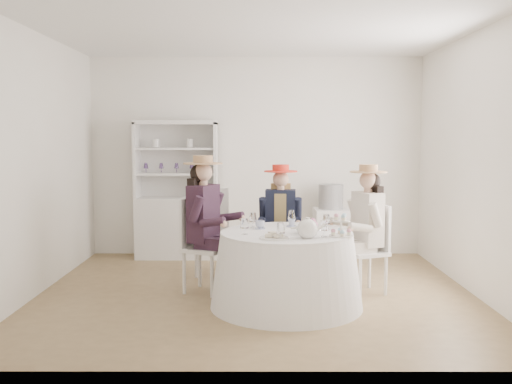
{
  "coord_description": "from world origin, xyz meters",
  "views": [
    {
      "loc": [
        0.01,
        -5.82,
        1.63
      ],
      "look_at": [
        0.0,
        0.1,
        1.05
      ],
      "focal_mm": 40.0,
      "sensor_mm": 36.0,
      "label": 1
    }
  ],
  "objects": [
    {
      "name": "wall_right",
      "position": [
        2.25,
        0.0,
        1.35
      ],
      "size": [
        0.0,
        4.5,
        4.5
      ],
      "primitive_type": "plane",
      "rotation": [
        1.57,
        0.0,
        -1.57
      ],
      "color": "white",
      "rests_on": "ground"
    },
    {
      "name": "tea_table",
      "position": [
        0.29,
        -0.46,
        0.36
      ],
      "size": [
        1.46,
        1.46,
        0.72
      ],
      "rotation": [
        0.0,
        0.0,
        -0.37
      ],
      "color": "white",
      "rests_on": "ground"
    },
    {
      "name": "ceiling",
      "position": [
        0.0,
        0.0,
        2.7
      ],
      "size": [
        4.5,
        4.5,
        0.0
      ],
      "primitive_type": "plane",
      "rotation": [
        3.14,
        0.0,
        0.0
      ],
      "color": "white",
      "rests_on": "wall_back"
    },
    {
      "name": "stemware_set",
      "position": [
        0.29,
        -0.46,
        0.8
      ],
      "size": [
        0.87,
        0.91,
        0.15
      ],
      "color": "white",
      "rests_on": "tea_table"
    },
    {
      "name": "guest_mid",
      "position": [
        0.27,
        0.5,
        0.74
      ],
      "size": [
        0.48,
        0.5,
        1.32
      ],
      "rotation": [
        0.0,
        0.0,
        -0.07
      ],
      "color": "silver",
      "rests_on": "ground"
    },
    {
      "name": "flower_bowl",
      "position": [
        0.49,
        -0.57,
        0.75
      ],
      "size": [
        0.27,
        0.27,
        0.06
      ],
      "primitive_type": "imported",
      "rotation": [
        0.0,
        0.0,
        0.25
      ],
      "color": "white",
      "rests_on": "tea_table"
    },
    {
      "name": "wall_back",
      "position": [
        0.0,
        2.0,
        1.35
      ],
      "size": [
        4.5,
        0.0,
        4.5
      ],
      "primitive_type": "plane",
      "rotation": [
        1.57,
        0.0,
        0.0
      ],
      "color": "white",
      "rests_on": "ground"
    },
    {
      "name": "guest_left",
      "position": [
        -0.52,
        0.04,
        0.81
      ],
      "size": [
        0.6,
        0.55,
        1.43
      ],
      "rotation": [
        0.0,
        0.0,
        1.15
      ],
      "color": "silver",
      "rests_on": "ground"
    },
    {
      "name": "flower_arrangement",
      "position": [
        0.49,
        -0.55,
        0.81
      ],
      "size": [
        0.17,
        0.17,
        0.06
      ],
      "rotation": [
        0.0,
        0.0,
        0.06
      ],
      "color": "#CE6793",
      "rests_on": "tea_table"
    },
    {
      "name": "wall_left",
      "position": [
        -2.25,
        0.0,
        1.35
      ],
      "size": [
        0.0,
        4.5,
        4.5
      ],
      "primitive_type": "plane",
      "rotation": [
        1.57,
        0.0,
        1.57
      ],
      "color": "white",
      "rests_on": "ground"
    },
    {
      "name": "sandwich_plate",
      "position": [
        0.16,
        -0.82,
        0.74
      ],
      "size": [
        0.26,
        0.26,
        0.06
      ],
      "rotation": [
        0.0,
        0.0,
        -0.21
      ],
      "color": "white",
      "rests_on": "tea_table"
    },
    {
      "name": "hatbox",
      "position": [
        0.99,
        1.67,
        0.83
      ],
      "size": [
        0.43,
        0.43,
        0.33
      ],
      "primitive_type": "cylinder",
      "rotation": [
        0.0,
        0.0,
        -0.43
      ],
      "color": "black",
      "rests_on": "side_table"
    },
    {
      "name": "guest_right",
      "position": [
        1.13,
        -0.0,
        0.76
      ],
      "size": [
        0.56,
        0.51,
        1.34
      ],
      "rotation": [
        0.0,
        0.0,
        -1.19
      ],
      "color": "silver",
      "rests_on": "ground"
    },
    {
      "name": "hutch",
      "position": [
        -1.06,
        1.76,
        0.65
      ],
      "size": [
        1.13,
        0.52,
        1.84
      ],
      "rotation": [
        0.0,
        0.0,
        0.11
      ],
      "color": "silver",
      "rests_on": "ground"
    },
    {
      "name": "side_table",
      "position": [
        0.99,
        1.67,
        0.34
      ],
      "size": [
        0.44,
        0.44,
        0.67
      ],
      "primitive_type": "cube",
      "rotation": [
        0.0,
        0.0,
        0.03
      ],
      "color": "silver",
      "rests_on": "ground"
    },
    {
      "name": "ground",
      "position": [
        0.0,
        0.0,
        0.0
      ],
      "size": [
        4.5,
        4.5,
        0.0
      ],
      "primitive_type": "plane",
      "color": "olive",
      "rests_on": "ground"
    },
    {
      "name": "cupcake_stand",
      "position": [
        0.78,
        -0.7,
        0.8
      ],
      "size": [
        0.22,
        0.22,
        0.2
      ],
      "rotation": [
        0.0,
        0.0,
        -0.27
      ],
      "color": "white",
      "rests_on": "tea_table"
    },
    {
      "name": "spare_chair",
      "position": [
        -0.52,
        0.74,
        0.56
      ],
      "size": [
        0.45,
        0.45,
        1.04
      ],
      "rotation": [
        0.0,
        0.0,
        3.19
      ],
      "color": "silver",
      "rests_on": "ground"
    },
    {
      "name": "teacup_c",
      "position": [
        0.56,
        -0.4,
        0.76
      ],
      "size": [
        0.1,
        0.1,
        0.06
      ],
      "primitive_type": "imported",
      "rotation": [
        0.0,
        0.0,
        -0.34
      ],
      "color": "white",
      "rests_on": "tea_table"
    },
    {
      "name": "wall_front",
      "position": [
        0.0,
        -2.0,
        1.35
      ],
      "size": [
        4.5,
        0.0,
        4.5
      ],
      "primitive_type": "plane",
      "rotation": [
        -1.57,
        0.0,
        0.0
      ],
      "color": "white",
      "rests_on": "ground"
    },
    {
      "name": "teacup_a",
      "position": [
        0.04,
        -0.29,
        0.76
      ],
      "size": [
        0.11,
        0.11,
        0.07
      ],
      "primitive_type": "imported",
      "rotation": [
        0.0,
        0.0,
        -0.16
      ],
      "color": "white",
      "rests_on": "tea_table"
    },
    {
      "name": "teacup_b",
      "position": [
        0.36,
        -0.16,
        0.76
      ],
      "size": [
        0.08,
        0.08,
        0.07
      ],
      "primitive_type": "imported",
      "rotation": [
        0.0,
        0.0,
        -0.07
      ],
      "color": "white",
      "rests_on": "tea_table"
    },
    {
      "name": "table_teapot",
      "position": [
        0.46,
        -0.8,
        0.81
      ],
      "size": [
        0.26,
        0.19,
        0.2
      ],
      "rotation": [
        0.0,
        0.0,
        -0.01
      ],
      "color": "white",
      "rests_on": "tea_table"
    }
  ]
}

